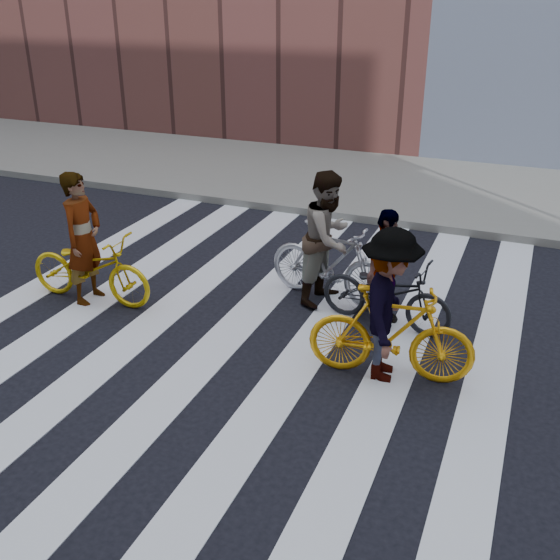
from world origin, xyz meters
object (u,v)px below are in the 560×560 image
Objects in this scene: bike_yellow_right at (391,334)px; rider_mid at (328,238)px; rider_left at (83,238)px; bike_yellow_left at (90,268)px; rider_rear at (384,269)px; bike_silver_mid at (331,263)px; rider_right at (389,306)px; bike_dark_rear at (386,293)px.

rider_mid is at bearing 30.44° from bike_yellow_right.
bike_yellow_left is at bearing -91.21° from rider_left.
bike_yellow_left is 4.15m from rider_rear.
bike_yellow_right is (4.46, -0.38, 0.06)m from bike_yellow_left.
rider_rear is at bearing -105.77° from bike_silver_mid.
rider_rear reaches higher than bike_yellow_left.
rider_right is (4.41, -0.38, 0.40)m from bike_yellow_left.
rider_mid is (3.14, 1.30, 0.45)m from bike_yellow_left.
rider_right reaches higher than bike_yellow_right.
rider_right is (-0.05, 0.00, 0.34)m from bike_yellow_right.
bike_silver_mid is 1.00m from rider_rear.
bike_yellow_left is 3.42m from rider_mid.
bike_silver_mid is at bearing 28.27° from rider_right.
bike_yellow_right is at bearing -131.44° from bike_silver_mid.
bike_dark_rear is 0.95× the size of rider_left.
rider_left reaches higher than rider_right.
rider_mid reaches higher than bike_silver_mid.
rider_left reaches higher than bike_yellow_right.
bike_dark_rear is at bearing 6.01° from rider_right.
rider_mid is at bearing 29.37° from rider_right.
bike_yellow_right reaches higher than bike_yellow_left.
rider_mid reaches higher than bike_yellow_right.
bike_silver_mid is at bearing 70.86° from rider_rear.
bike_yellow_right is 0.35m from rider_right.
bike_silver_mid reaches higher than bike_yellow_right.
bike_silver_mid is 1.02× the size of rider_left.
rider_left is at bearing 123.54° from rider_mid.
bike_yellow_right is 0.99× the size of rider_mid.
bike_yellow_right is at bearing -95.98° from rider_left.
rider_rear is (-0.05, 0.00, 0.34)m from bike_dark_rear.
rider_mid is (-1.32, 1.67, 0.39)m from bike_yellow_right.
bike_dark_rear is 0.94× the size of rider_mid.
bike_yellow_left is 1.02× the size of rider_mid.
bike_silver_mid is 1.08× the size of bike_dark_rear.
bike_silver_mid is at bearing 29.37° from bike_yellow_right.
rider_rear is (0.87, -0.44, 0.23)m from bike_silver_mid.
rider_mid is 1.05× the size of rider_right.
rider_mid is (3.19, 1.30, 0.01)m from rider_left.
bike_silver_mid is at bearing -69.04° from bike_yellow_left.
rider_mid is (-0.05, 0.00, 0.37)m from bike_silver_mid.
bike_silver_mid is 1.07× the size of rider_right.
bike_silver_mid is at bearing -69.35° from rider_left.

